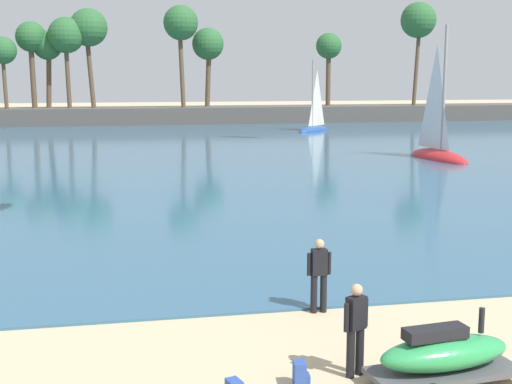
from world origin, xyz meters
TOP-DOWN VIEW (x-y plane):
  - sea at (0.00, 57.69)m, footprint 220.00×101.66m
  - palm_headland at (-2.52, 68.44)m, footprint 114.37×6.00m
  - watercraft_on_trailer at (0.80, 2.76)m, footprint 2.70×1.33m
  - person_rigging_by_gear at (-0.55, 3.39)m, footprint 0.51×0.33m
  - person_at_waterline at (-0.24, 6.71)m, footprint 0.55×0.21m
  - backpack_by_trailer at (-1.60, 3.15)m, footprint 0.29×0.32m
  - sailboat_near_shore at (13.45, 55.08)m, footprint 4.44×4.44m
  - sailboat_mid_bay at (15.00, 32.58)m, footprint 2.26×6.14m

SIDE VIEW (x-z plane):
  - sea at x=0.00m, z-range 0.00..0.06m
  - backpack_by_trailer at x=-1.60m, z-range -0.01..0.43m
  - watercraft_on_trailer at x=0.80m, z-range -0.12..1.16m
  - sailboat_near_shore at x=13.45m, z-range -2.81..4.19m
  - sailboat_mid_bay at x=15.00m, z-range -3.51..5.21m
  - person_rigging_by_gear at x=-0.55m, z-range 0.06..1.73m
  - person_at_waterline at x=-0.24m, z-range 0.06..1.73m
  - palm_headland at x=-2.52m, z-range -3.18..10.10m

